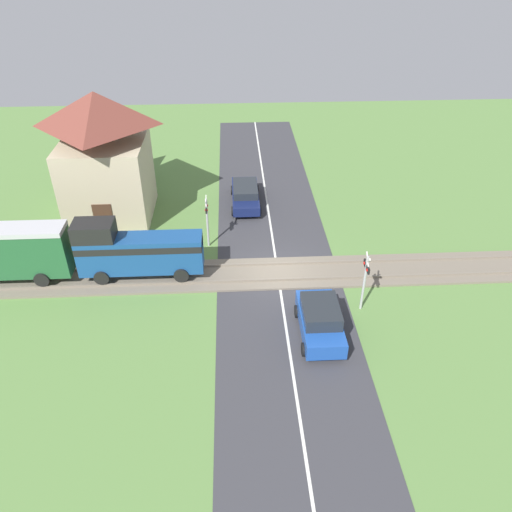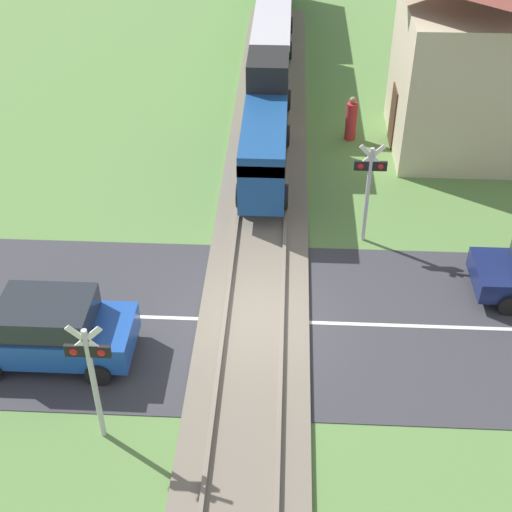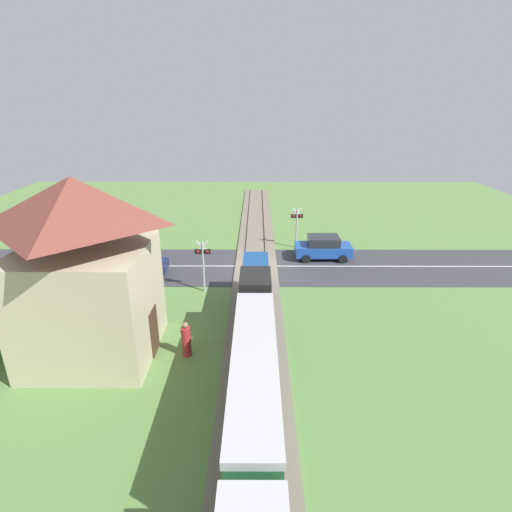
{
  "view_description": "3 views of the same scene",
  "coord_description": "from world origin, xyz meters",
  "px_view_note": "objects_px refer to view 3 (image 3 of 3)",
  "views": [
    {
      "loc": [
        -21.26,
        2.28,
        15.51
      ],
      "look_at": [
        0.0,
        1.16,
        1.2
      ],
      "focal_mm": 35.0,
      "sensor_mm": 36.0,
      "label": 1
    },
    {
      "loc": [
        0.72,
        -13.41,
        12.15
      ],
      "look_at": [
        0.0,
        1.16,
        1.2
      ],
      "focal_mm": 50.0,
      "sensor_mm": 36.0,
      "label": 2
    },
    {
      "loc": [
        -0.09,
        24.73,
        10.38
      ],
      "look_at": [
        0.0,
        1.16,
        1.2
      ],
      "focal_mm": 28.0,
      "sensor_mm": 36.0,
      "label": 3
    }
  ],
  "objects_px": {
    "train": "(254,413)",
    "pedestrian_by_station": "(186,340)",
    "crossing_signal_east_approach": "(203,259)",
    "crossing_signal_west_approach": "(297,222)",
    "car_near_crossing": "(323,247)",
    "car_far_side": "(130,264)",
    "station_building": "(86,273)"
  },
  "relations": [
    {
      "from": "car_near_crossing",
      "to": "car_far_side",
      "type": "relative_size",
      "value": 0.84
    },
    {
      "from": "train",
      "to": "crossing_signal_east_approach",
      "type": "distance_m",
      "value": 12.2
    },
    {
      "from": "car_near_crossing",
      "to": "station_building",
      "type": "height_order",
      "value": "station_building"
    },
    {
      "from": "car_far_side",
      "to": "crossing_signal_west_approach",
      "type": "bearing_deg",
      "value": -154.82
    },
    {
      "from": "car_near_crossing",
      "to": "crossing_signal_east_approach",
      "type": "distance_m",
      "value": 9.33
    },
    {
      "from": "train",
      "to": "station_building",
      "type": "distance_m",
      "value": 9.21
    },
    {
      "from": "crossing_signal_west_approach",
      "to": "pedestrian_by_station",
      "type": "bearing_deg",
      "value": 66.54
    },
    {
      "from": "crossing_signal_east_approach",
      "to": "car_near_crossing",
      "type": "bearing_deg",
      "value": -146.07
    },
    {
      "from": "train",
      "to": "car_near_crossing",
      "type": "xyz_separation_m",
      "value": [
        -4.68,
        -16.99,
        -1.05
      ]
    },
    {
      "from": "crossing_signal_west_approach",
      "to": "pedestrian_by_station",
      "type": "relative_size",
      "value": 1.91
    },
    {
      "from": "train",
      "to": "car_far_side",
      "type": "xyz_separation_m",
      "value": [
        7.99,
        -14.11,
        -1.16
      ]
    },
    {
      "from": "station_building",
      "to": "crossing_signal_east_approach",
      "type": "bearing_deg",
      "value": -122.96
    },
    {
      "from": "car_far_side",
      "to": "crossing_signal_west_approach",
      "type": "distance_m",
      "value": 12.21
    },
    {
      "from": "car_near_crossing",
      "to": "station_building",
      "type": "xyz_separation_m",
      "value": [
        11.62,
        11.24,
        2.96
      ]
    },
    {
      "from": "crossing_signal_west_approach",
      "to": "car_far_side",
      "type": "bearing_deg",
      "value": 25.18
    },
    {
      "from": "car_near_crossing",
      "to": "crossing_signal_west_approach",
      "type": "xyz_separation_m",
      "value": [
        1.67,
        -2.29,
        1.15
      ]
    },
    {
      "from": "car_far_side",
      "to": "crossing_signal_east_approach",
      "type": "bearing_deg",
      "value": 155.34
    },
    {
      "from": "train",
      "to": "crossing_signal_west_approach",
      "type": "bearing_deg",
      "value": -98.86
    },
    {
      "from": "crossing_signal_west_approach",
      "to": "pedestrian_by_station",
      "type": "distance_m",
      "value": 15.07
    },
    {
      "from": "train",
      "to": "car_near_crossing",
      "type": "distance_m",
      "value": 17.65
    },
    {
      "from": "crossing_signal_east_approach",
      "to": "station_building",
      "type": "distance_m",
      "value": 7.46
    },
    {
      "from": "train",
      "to": "pedestrian_by_station",
      "type": "xyz_separation_m",
      "value": [
        2.98,
        -5.5,
        -1.15
      ]
    },
    {
      "from": "crossing_signal_west_approach",
      "to": "crossing_signal_east_approach",
      "type": "height_order",
      "value": "same"
    },
    {
      "from": "crossing_signal_west_approach",
      "to": "crossing_signal_east_approach",
      "type": "xyz_separation_m",
      "value": [
        6.01,
        7.45,
        0.0
      ]
    },
    {
      "from": "car_near_crossing",
      "to": "pedestrian_by_station",
      "type": "height_order",
      "value": "car_near_crossing"
    },
    {
      "from": "pedestrian_by_station",
      "to": "crossing_signal_east_approach",
      "type": "bearing_deg",
      "value": -89.74
    },
    {
      "from": "train",
      "to": "crossing_signal_east_approach",
      "type": "height_order",
      "value": "train"
    },
    {
      "from": "crossing_signal_west_approach",
      "to": "station_building",
      "type": "relative_size",
      "value": 0.4
    },
    {
      "from": "car_near_crossing",
      "to": "pedestrian_by_station",
      "type": "xyz_separation_m",
      "value": [
        7.65,
        11.49,
        -0.1
      ]
    },
    {
      "from": "train",
      "to": "pedestrian_by_station",
      "type": "distance_m",
      "value": 6.36
    },
    {
      "from": "pedestrian_by_station",
      "to": "car_far_side",
      "type": "bearing_deg",
      "value": -59.8
    },
    {
      "from": "train",
      "to": "crossing_signal_west_approach",
      "type": "xyz_separation_m",
      "value": [
        -3.0,
        -19.28,
        0.11
      ]
    }
  ]
}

